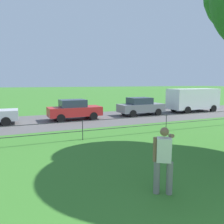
# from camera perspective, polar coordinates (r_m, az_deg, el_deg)

# --- Properties ---
(street_strip) EXTENTS (80.00, 7.09, 0.01)m
(street_strip) POSITION_cam_1_polar(r_m,az_deg,el_deg) (17.09, -13.05, -2.17)
(street_strip) COLOR #565454
(street_strip) RESTS_ON ground
(park_fence) EXTENTS (30.10, 0.04, 1.00)m
(park_fence) POSITION_cam_1_polar(r_m,az_deg,el_deg) (11.09, -7.54, -3.71)
(park_fence) COLOR #232328
(park_fence) RESTS_ON ground
(person_thrower) EXTENTS (0.77, 0.65, 1.73)m
(person_thrower) POSITION_cam_1_polar(r_m,az_deg,el_deg) (5.86, 13.05, -11.46)
(person_thrower) COLOR slate
(person_thrower) RESTS_ON ground
(car_red_left) EXTENTS (4.04, 1.89, 1.54)m
(car_red_left) POSITION_cam_1_polar(r_m,az_deg,el_deg) (17.33, -9.63, 0.64)
(car_red_left) COLOR red
(car_red_left) RESTS_ON ground
(car_grey_right) EXTENTS (4.02, 1.85, 1.54)m
(car_grey_right) POSITION_cam_1_polar(r_m,az_deg,el_deg) (19.60, 7.31, 1.47)
(car_grey_right) COLOR slate
(car_grey_right) RESTS_ON ground
(panel_van_far_right) EXTENTS (5.01, 2.13, 2.24)m
(panel_van_far_right) POSITION_cam_1_polar(r_m,az_deg,el_deg) (22.99, 20.03, 3.19)
(panel_van_far_right) COLOR white
(panel_van_far_right) RESTS_ON ground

